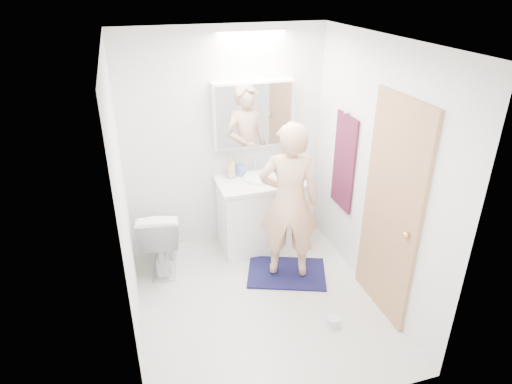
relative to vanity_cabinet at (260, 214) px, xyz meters
name	(u,v)px	position (x,y,z in m)	size (l,w,h in m)	color
floor	(258,301)	(-0.32, -0.96, -0.39)	(2.50, 2.50, 0.00)	silver
ceiling	(259,40)	(-0.32, -0.96, 2.01)	(2.50, 2.50, 0.00)	white
wall_back	(225,141)	(-0.32, 0.29, 0.81)	(2.50, 2.50, 0.00)	white
wall_front	(320,277)	(-0.32, -2.21, 0.81)	(2.50, 2.50, 0.00)	white
wall_left	(124,207)	(-1.42, -0.96, 0.81)	(2.50, 2.50, 0.00)	white
wall_right	(375,174)	(0.78, -0.96, 0.81)	(2.50, 2.50, 0.00)	white
vanity_cabinet	(260,214)	(0.00, 0.00, 0.00)	(0.90, 0.55, 0.78)	white
countertop	(261,182)	(0.00, 0.00, 0.41)	(0.95, 0.58, 0.04)	white
sink_basin	(260,178)	(0.00, 0.03, 0.45)	(0.36, 0.36, 0.03)	white
faucet	(255,166)	(0.00, 0.22, 0.51)	(0.02, 0.02, 0.16)	#B5B4B9
medicine_cabinet	(253,114)	(-0.02, 0.21, 1.11)	(0.88, 0.14, 0.70)	white
mirror_panel	(256,116)	(-0.02, 0.13, 1.11)	(0.84, 0.01, 0.66)	silver
toilet	(161,237)	(-1.12, -0.11, -0.02)	(0.41, 0.72, 0.73)	white
bath_rug	(286,273)	(0.09, -0.63, -0.38)	(0.80, 0.55, 0.02)	#16133D
person	(289,202)	(0.09, -0.63, 0.46)	(0.59, 0.39, 1.61)	#E2AC87
door	(391,212)	(0.76, -1.31, 0.61)	(0.04, 0.80, 2.00)	tan
door_knob	(406,235)	(0.72, -1.61, 0.56)	(0.06, 0.06, 0.06)	gold
towel	(344,162)	(0.76, -0.41, 0.71)	(0.02, 0.42, 1.00)	#101534
towel_hook	(347,113)	(0.75, -0.41, 1.23)	(0.02, 0.02, 0.07)	silver
soap_bottle_a	(231,167)	(-0.29, 0.15, 0.55)	(0.09, 0.09, 0.24)	tan
soap_bottle_b	(240,168)	(-0.18, 0.18, 0.52)	(0.08, 0.08, 0.18)	#5F89CC
toothbrush_cup	(277,168)	(0.24, 0.16, 0.48)	(0.11, 0.11, 0.10)	#3D40B8
toilet_paper_roll	(333,322)	(0.22, -1.48, -0.34)	(0.11, 0.11, 0.10)	silver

